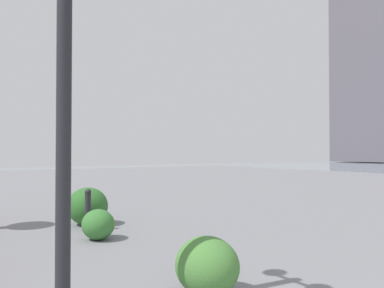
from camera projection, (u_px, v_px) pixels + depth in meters
name	position (u px, v px, depth m)	size (l,w,h in m)	color
lamppost	(64.00, 40.00, 3.63)	(0.98, 0.28, 3.95)	#232328
bollard_mid	(88.00, 209.00, 7.83)	(0.13, 0.13, 0.85)	#232328
shrub_low	(207.00, 266.00, 4.31)	(0.77, 0.69, 0.65)	#477F38
shrub_round	(88.00, 206.00, 8.47)	(0.96, 0.86, 0.81)	#2D6628
shrub_wide	(98.00, 224.00, 7.04)	(0.65, 0.58, 0.55)	#387533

